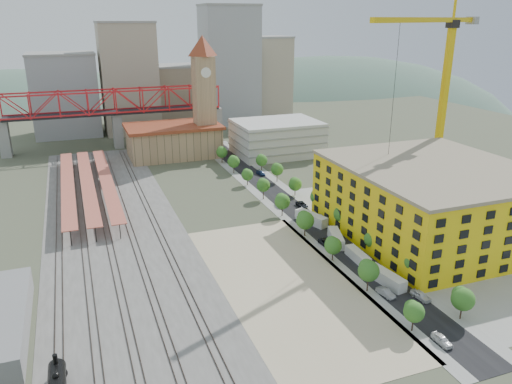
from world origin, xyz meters
name	(u,v)px	position (x,y,z in m)	size (l,w,h in m)	color
ground	(254,227)	(0.00, 0.00, 0.00)	(400.00, 400.00, 0.00)	#474C38
ballast_strip	(112,222)	(-36.00, 17.50, 0.03)	(36.00, 165.00, 0.06)	#605E59
dirt_lot	(287,284)	(-4.00, -31.50, 0.03)	(28.00, 67.00, 0.06)	tan
street_asphalt	(286,202)	(16.00, 15.00, 0.03)	(12.00, 170.00, 0.06)	black
sidewalk_west	(269,204)	(10.50, 15.00, 0.02)	(3.00, 170.00, 0.04)	gray
sidewalk_east	(302,200)	(21.50, 15.00, 0.02)	(3.00, 170.00, 0.04)	gray
construction_pad	(437,232)	(45.00, -20.00, 0.03)	(50.00, 90.00, 0.06)	gray
rail_tracks	(106,222)	(-37.80, 17.50, 0.15)	(26.56, 160.00, 0.18)	#382B23
platform_canopies	(87,182)	(-41.00, 45.00, 3.99)	(16.00, 80.00, 4.12)	#BB5D48
station_hall	(174,140)	(-5.00, 82.00, 6.67)	(38.00, 24.00, 13.10)	tan
clock_tower	(204,85)	(8.00, 79.99, 28.70)	(12.00, 12.00, 52.00)	tan
parking_garage	(277,138)	(36.00, 70.00, 7.00)	(34.00, 26.00, 14.00)	silver
truss_bridge	(115,105)	(-25.00, 105.00, 18.86)	(94.00, 9.60, 25.60)	gray
construction_building	(432,200)	(42.00, -20.00, 9.41)	(44.60, 50.60, 18.80)	gold
street_trees	(299,213)	(16.00, 5.00, 0.00)	(15.40, 124.40, 8.00)	#34671F
skyline	(172,82)	(7.47, 142.31, 22.81)	(133.00, 46.00, 60.00)	#9EA0A3
distant_hills	(196,191)	(45.28, 260.00, -79.54)	(647.00, 264.00, 227.00)	#4C6B59
tower_crane	(441,73)	(61.07, 4.82, 38.75)	(54.28, 26.55, 62.80)	yellow
site_trailer_a	(386,278)	(16.00, -38.71, 1.35)	(2.60, 9.87, 2.70)	silver
site_trailer_b	(358,256)	(16.00, -27.24, 1.19)	(2.28, 8.68, 2.38)	silver
site_trailer_c	(336,238)	(16.00, -16.70, 1.34)	(2.57, 9.78, 2.68)	silver
site_trailer_d	(311,218)	(16.00, -2.77, 1.42)	(2.72, 10.35, 2.83)	silver
car_0	(442,340)	(13.00, -60.00, 0.75)	(1.77, 4.39, 1.50)	silver
car_1	(386,293)	(13.00, -43.02, 0.75)	(1.58, 4.53, 1.49)	gray
car_2	(326,243)	(13.00, -17.27, 0.72)	(2.39, 5.18, 1.44)	black
car_3	(280,204)	(13.00, 12.27, 0.74)	(2.07, 5.10, 1.48)	navy
car_4	(421,296)	(19.00, -46.49, 0.80)	(1.88, 4.67, 1.59)	silver
car_5	(320,218)	(19.00, -2.08, 0.78)	(1.66, 4.75, 1.56)	#A5A6AA
car_6	(302,205)	(19.00, 9.52, 0.72)	(2.40, 5.20, 1.44)	black
car_7	(261,173)	(19.00, 44.30, 0.69)	(1.92, 4.72, 1.37)	navy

